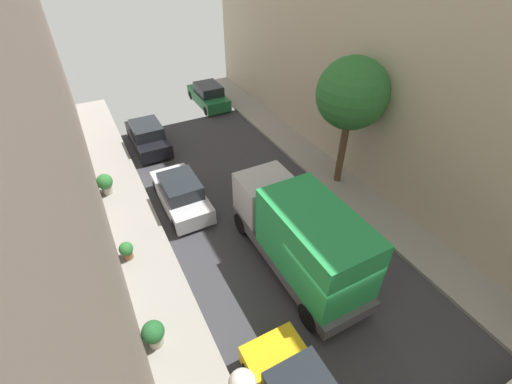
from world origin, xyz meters
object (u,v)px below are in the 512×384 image
at_px(street_tree_1, 352,94).
at_px(potted_plant_3, 153,333).
at_px(delivery_truck, 300,235).
at_px(parked_car_left_2, 181,194).
at_px(potted_plant_0, 126,250).
at_px(potted_plant_5, 105,183).
at_px(parked_car_right_2, 209,96).
at_px(parked_car_left_3, 148,136).

xyz_separation_m(street_tree_1, potted_plant_3, (-10.57, -4.34, -4.02)).
xyz_separation_m(delivery_truck, potted_plant_3, (-5.63, -0.55, -1.10)).
xyz_separation_m(parked_car_left_2, delivery_truck, (2.70, -5.67, 1.07)).
relative_size(potted_plant_0, potted_plant_5, 0.73).
bearing_deg(street_tree_1, delivery_truck, -142.53).
xyz_separation_m(parked_car_left_2, potted_plant_3, (-2.93, -6.22, -0.03)).
distance_m(parked_car_right_2, potted_plant_3, 18.35).
bearing_deg(parked_car_left_3, potted_plant_0, -109.47).
relative_size(parked_car_left_3, parked_car_right_2, 1.00).
relative_size(delivery_truck, potted_plant_5, 6.23).
xyz_separation_m(parked_car_left_3, potted_plant_5, (-2.97, -3.66, 0.03)).
distance_m(delivery_truck, potted_plant_0, 6.73).
bearing_deg(street_tree_1, parked_car_right_2, 100.57).
bearing_deg(parked_car_left_3, potted_plant_3, -103.36).
height_order(parked_car_left_2, potted_plant_5, parked_car_left_2).
xyz_separation_m(street_tree_1, potted_plant_0, (-10.60, -0.35, -4.13)).
bearing_deg(delivery_truck, parked_car_right_2, 80.30).
distance_m(parked_car_left_3, delivery_truck, 12.15).
distance_m(parked_car_left_2, parked_car_left_3, 6.13).
relative_size(parked_car_left_3, potted_plant_5, 3.97).
bearing_deg(potted_plant_5, parked_car_left_2, -39.70).
relative_size(parked_car_left_2, street_tree_1, 0.68).
relative_size(delivery_truck, street_tree_1, 1.07).
bearing_deg(parked_car_left_2, potted_plant_3, -115.23).
xyz_separation_m(delivery_truck, street_tree_1, (4.94, 3.79, 2.92)).
xyz_separation_m(parked_car_right_2, potted_plant_5, (-8.37, -7.66, 0.03)).
bearing_deg(street_tree_1, potted_plant_0, -178.13).
xyz_separation_m(parked_car_left_2, potted_plant_0, (-2.95, -2.23, -0.14)).
bearing_deg(potted_plant_5, parked_car_right_2, 42.48).
relative_size(parked_car_right_2, delivery_truck, 0.64).
xyz_separation_m(delivery_truck, potted_plant_5, (-5.67, 8.14, -1.04)).
xyz_separation_m(potted_plant_0, potted_plant_5, (-0.01, 4.69, 0.17)).
xyz_separation_m(delivery_truck, potted_plant_0, (-5.65, 3.44, -1.21)).
height_order(parked_car_left_3, potted_plant_3, parked_car_left_3).
bearing_deg(parked_car_left_3, potted_plant_5, -129.02).
bearing_deg(parked_car_left_2, potted_plant_5, 140.30).
distance_m(parked_car_left_3, parked_car_right_2, 6.72).
distance_m(parked_car_left_3, street_tree_1, 11.77).
bearing_deg(parked_car_left_3, street_tree_1, -46.36).
bearing_deg(potted_plant_3, parked_car_right_2, 62.99).
xyz_separation_m(potted_plant_3, potted_plant_5, (-0.03, 8.69, 0.06)).
bearing_deg(potted_plant_0, potted_plant_5, 90.15).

